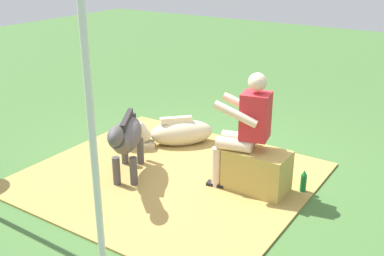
% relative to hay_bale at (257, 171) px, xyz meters
% --- Properties ---
extents(ground_plane, '(24.00, 24.00, 0.00)m').
position_rel_hay_bale_xyz_m(ground_plane, '(0.77, 0.01, -0.25)').
color(ground_plane, '#426B33').
extents(hay_patch, '(3.23, 2.95, 0.02)m').
position_rel_hay_bale_xyz_m(hay_patch, '(1.03, 0.29, -0.24)').
color(hay_patch, '#AD8C47').
rests_on(hay_patch, ground).
extents(hay_bale, '(0.71, 0.41, 0.50)m').
position_rel_hay_bale_xyz_m(hay_bale, '(0.00, 0.00, 0.00)').
color(hay_bale, tan).
rests_on(hay_bale, ground).
extents(person_seated, '(0.71, 0.50, 1.38)m').
position_rel_hay_bale_xyz_m(person_seated, '(0.16, 0.02, 0.52)').
color(person_seated, beige).
rests_on(person_seated, ground).
extents(pony_standing, '(0.86, 1.20, 0.90)m').
position_rel_hay_bale_xyz_m(pony_standing, '(1.42, 0.57, 0.28)').
color(pony_standing, '#4C4747').
rests_on(pony_standing, ground).
extents(pony_lying, '(1.13, 1.15, 0.42)m').
position_rel_hay_bale_xyz_m(pony_lying, '(1.53, -0.56, -0.06)').
color(pony_lying, beige).
rests_on(pony_lying, ground).
extents(soda_bottle, '(0.07, 0.07, 0.29)m').
position_rel_hay_bale_xyz_m(soda_bottle, '(-0.47, -0.25, -0.11)').
color(soda_bottle, '#197233').
rests_on(soda_bottle, ground).
extents(tent_pole_left, '(0.06, 0.06, 2.58)m').
position_rel_hay_bale_xyz_m(tent_pole_left, '(0.44, 2.03, 1.04)').
color(tent_pole_left, silver).
rests_on(tent_pole_left, ground).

